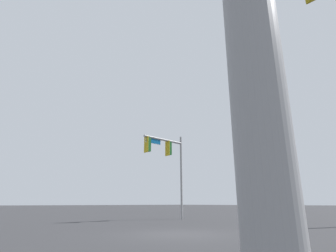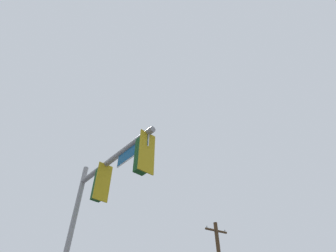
% 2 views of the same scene
% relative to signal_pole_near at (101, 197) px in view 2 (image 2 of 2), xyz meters
% --- Properties ---
extents(signal_pole_near, '(4.25, 0.53, 7.04)m').
position_rel_signal_pole_near_xyz_m(signal_pole_near, '(0.00, 0.00, 0.00)').
color(signal_pole_near, gray).
rests_on(signal_pole_near, ground_plane).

